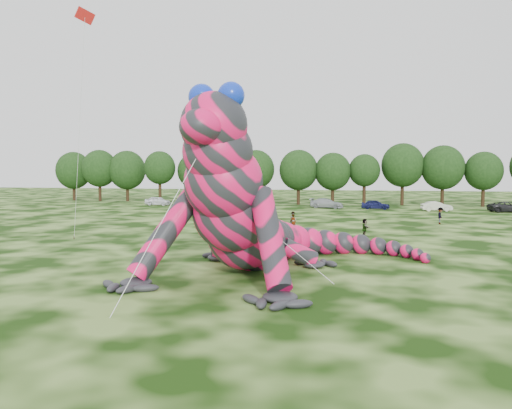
{
  "coord_description": "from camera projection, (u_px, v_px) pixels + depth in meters",
  "views": [
    {
      "loc": [
        0.26,
        -29.15,
        6.02
      ],
      "look_at": [
        -5.62,
        -0.83,
        4.0
      ],
      "focal_mm": 35.0,
      "sensor_mm": 36.0,
      "label": 1
    }
  ],
  "objects": [
    {
      "name": "ground",
      "position": [
        354.0,
        274.0,
        28.94
      ],
      "size": [
        240.0,
        240.0,
        0.0
      ],
      "primitive_type": "plane",
      "color": "#16330A",
      "rests_on": "ground"
    },
    {
      "name": "inflatable_gecko",
      "position": [
        254.0,
        183.0,
        29.95
      ],
      "size": [
        20.93,
        23.58,
        10.41
      ],
      "primitive_type": null,
      "rotation": [
        0.0,
        0.0,
        -0.18
      ],
      "color": "#F11158",
      "rests_on": "ground"
    },
    {
      "name": "flying_kite",
      "position": [
        84.0,
        35.0,
        38.83
      ],
      "size": [
        3.95,
        3.68,
        18.75
      ],
      "color": "red",
      "rests_on": "ground"
    },
    {
      "name": "tree_0",
      "position": [
        74.0,
        176.0,
        97.53
      ],
      "size": [
        6.91,
        6.22,
        9.51
      ],
      "primitive_type": null,
      "color": "black",
      "rests_on": "ground"
    },
    {
      "name": "tree_1",
      "position": [
        100.0,
        176.0,
        95.11
      ],
      "size": [
        6.74,
        6.07,
        9.81
      ],
      "primitive_type": null,
      "color": "black",
      "rests_on": "ground"
    },
    {
      "name": "tree_2",
      "position": [
        127.0,
        176.0,
        94.72
      ],
      "size": [
        7.04,
        6.34,
        9.64
      ],
      "primitive_type": null,
      "color": "black",
      "rests_on": "ground"
    },
    {
      "name": "tree_3",
      "position": [
        160.0,
        177.0,
        91.59
      ],
      "size": [
        5.81,
        5.23,
        9.44
      ],
      "primitive_type": null,
      "color": "black",
      "rests_on": "ground"
    },
    {
      "name": "tree_4",
      "position": [
        194.0,
        178.0,
        91.98
      ],
      "size": [
        6.22,
        5.6,
        9.06
      ],
      "primitive_type": null,
      "color": "black",
      "rests_on": "ground"
    },
    {
      "name": "tree_5",
      "position": [
        228.0,
        176.0,
        90.36
      ],
      "size": [
        7.16,
        6.44,
        9.8
      ],
      "primitive_type": null,
      "color": "black",
      "rests_on": "ground"
    },
    {
      "name": "tree_6",
      "position": [
        256.0,
        177.0,
        87.54
      ],
      "size": [
        6.52,
        5.86,
        9.49
      ],
      "primitive_type": null,
      "color": "black",
      "rests_on": "ground"
    },
    {
      "name": "tree_7",
      "position": [
        298.0,
        177.0,
        86.14
      ],
      "size": [
        6.68,
        6.01,
        9.48
      ],
      "primitive_type": null,
      "color": "black",
      "rests_on": "ground"
    },
    {
      "name": "tree_8",
      "position": [
        333.0,
        179.0,
        85.15
      ],
      "size": [
        6.14,
        5.53,
        8.94
      ],
      "primitive_type": null,
      "color": "black",
      "rests_on": "ground"
    },
    {
      "name": "tree_9",
      "position": [
        364.0,
        180.0,
        84.43
      ],
      "size": [
        5.27,
        4.74,
        8.68
      ],
      "primitive_type": null,
      "color": "black",
      "rests_on": "ground"
    },
    {
      "name": "tree_10",
      "position": [
        403.0,
        174.0,
        84.29
      ],
      "size": [
        7.09,
        6.38,
        10.5
      ],
      "primitive_type": null,
      "color": "black",
      "rests_on": "ground"
    },
    {
      "name": "tree_11",
      "position": [
        443.0,
        176.0,
        82.64
      ],
      "size": [
        7.01,
        6.31,
        10.07
      ],
      "primitive_type": null,
      "color": "black",
      "rests_on": "ground"
    },
    {
      "name": "tree_12",
      "position": [
        483.0,
        179.0,
        80.97
      ],
      "size": [
        5.99,
        5.39,
        8.97
      ],
      "primitive_type": null,
      "color": "black",
      "rests_on": "ground"
    },
    {
      "name": "car_0",
      "position": [
        158.0,
        201.0,
        84.26
      ],
      "size": [
        4.58,
        2.2,
        1.51
      ],
      "primitive_type": "imported",
      "rotation": [
        0.0,
        0.0,
        1.47
      ],
      "color": "white",
      "rests_on": "ground"
    },
    {
      "name": "car_1",
      "position": [
        209.0,
        203.0,
        81.44
      ],
      "size": [
        3.87,
        1.54,
        1.25
      ],
      "primitive_type": "imported",
      "rotation": [
        0.0,
        0.0,
        1.51
      ],
      "color": "black",
      "rests_on": "ground"
    },
    {
      "name": "car_2",
      "position": [
        251.0,
        202.0,
        81.01
      ],
      "size": [
        5.43,
        2.91,
        1.45
      ],
      "primitive_type": "imported",
      "rotation": [
        0.0,
        0.0,
        1.47
      ],
      "color": "maroon",
      "rests_on": "ground"
    },
    {
      "name": "car_3",
      "position": [
        327.0,
        203.0,
        78.22
      ],
      "size": [
        5.54,
        3.12,
        1.52
      ],
      "primitive_type": "imported",
      "rotation": [
        0.0,
        0.0,
        1.37
      ],
      "color": "#A8ADB1",
      "rests_on": "ground"
    },
    {
      "name": "car_4",
      "position": [
        376.0,
        205.0,
        75.88
      ],
      "size": [
        4.39,
        2.08,
        1.45
      ],
      "primitive_type": "imported",
      "rotation": [
        0.0,
        0.0,
        1.48
      ],
      "color": "#171A50",
      "rests_on": "ground"
    },
    {
      "name": "car_5",
      "position": [
        436.0,
        206.0,
        72.43
      ],
      "size": [
        4.48,
        2.1,
        1.42
      ],
      "primitive_type": "imported",
      "rotation": [
        0.0,
        0.0,
        1.71
      ],
      "color": "beige",
      "rests_on": "ground"
    },
    {
      "name": "car_6",
      "position": [
        508.0,
        207.0,
        70.7
      ],
      "size": [
        5.75,
        3.37,
        1.5
      ],
      "primitive_type": "imported",
      "rotation": [
        0.0,
        0.0,
        1.74
      ],
      "color": "black",
      "rests_on": "ground"
    },
    {
      "name": "spectator_5",
      "position": [
        365.0,
        227.0,
        45.31
      ],
      "size": [
        0.94,
        1.54,
        1.58
      ],
      "primitive_type": "imported",
      "rotation": [
        0.0,
        0.0,
        1.91
      ],
      "color": "gray",
      "rests_on": "ground"
    },
    {
      "name": "spectator_1",
      "position": [
        293.0,
        220.0,
        50.76
      ],
      "size": [
        1.0,
        1.08,
        1.78
      ],
      "primitive_type": "imported",
      "rotation": [
        0.0,
        0.0,
        1.09
      ],
      "color": "gray",
      "rests_on": "ground"
    },
    {
      "name": "spectator_4",
      "position": [
        204.0,
        209.0,
        64.98
      ],
      "size": [
        0.9,
        1.08,
        1.9
      ],
      "primitive_type": "imported",
      "rotation": [
        0.0,
        0.0,
        5.09
      ],
      "color": "gray",
      "rests_on": "ground"
    },
    {
      "name": "spectator_2",
      "position": [
        440.0,
        216.0,
        55.14
      ],
      "size": [
        0.98,
        1.34,
        1.87
      ],
      "primitive_type": "imported",
      "rotation": [
        0.0,
        0.0,
        1.31
      ],
      "color": "gray",
      "rests_on": "ground"
    },
    {
      "name": "spectator_0",
      "position": [
        293.0,
        222.0,
        49.71
      ],
      "size": [
        0.7,
        0.64,
        1.61
      ],
      "primitive_type": "imported",
      "rotation": [
        0.0,
        0.0,
        2.59
      ],
      "color": "gray",
      "rests_on": "ground"
    }
  ]
}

